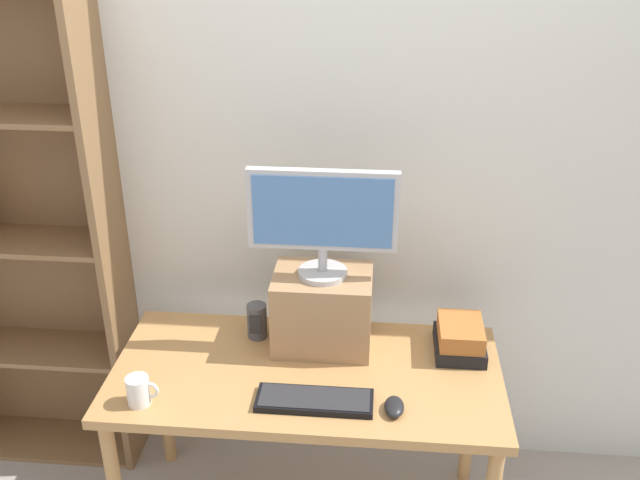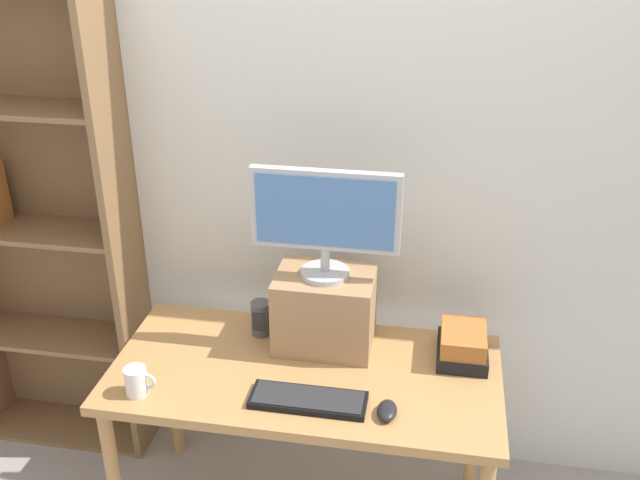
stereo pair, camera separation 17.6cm
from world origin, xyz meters
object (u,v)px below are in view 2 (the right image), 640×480
at_px(desk, 305,388).
at_px(riser_box, 325,310).
at_px(keyboard, 308,400).
at_px(book_stack, 463,345).
at_px(coffee_mug, 137,381).
at_px(desk_speaker, 261,318).
at_px(computer_mouse, 387,411).
at_px(computer_monitor, 325,217).
at_px(bookshelf_unit, 34,225).

height_order(desk, riser_box, riser_box).
height_order(riser_box, keyboard, riser_box).
bearing_deg(riser_box, keyboard, -89.24).
xyz_separation_m(book_stack, coffee_mug, (-1.06, -0.39, -0.01)).
xyz_separation_m(desk, desk_speaker, (-0.20, 0.19, 0.15)).
relative_size(keyboard, computer_mouse, 3.67).
height_order(desk, desk_speaker, desk_speaker).
height_order(computer_monitor, book_stack, computer_monitor).
bearing_deg(computer_monitor, keyboard, -89.24).
distance_m(riser_box, computer_mouse, 0.47).
bearing_deg(desk, bookshelf_unit, 163.01).
height_order(coffee_mug, desk_speaker, desk_speaker).
relative_size(bookshelf_unit, coffee_mug, 18.59).
distance_m(computer_mouse, book_stack, 0.43).
bearing_deg(coffee_mug, desk, 23.74).
relative_size(riser_box, computer_monitor, 0.68).
height_order(desk, computer_mouse, computer_mouse).
bearing_deg(desk_speaker, computer_mouse, -37.19).
bearing_deg(keyboard, book_stack, 34.54).
distance_m(bookshelf_unit, desk_speaker, 1.01).
bearing_deg(desk, book_stack, 16.68).
xyz_separation_m(computer_mouse, book_stack, (0.24, 0.36, 0.04)).
xyz_separation_m(desk, riser_box, (0.04, 0.17, 0.22)).
distance_m(bookshelf_unit, keyboard, 1.37).
bearing_deg(bookshelf_unit, computer_mouse, -20.48).
distance_m(keyboard, computer_mouse, 0.26).
bearing_deg(riser_box, bookshelf_unit, 171.22).
bearing_deg(coffee_mug, bookshelf_unit, 138.27).
distance_m(desk, book_stack, 0.58).
relative_size(riser_box, desk_speaker, 2.60).
bearing_deg(computer_monitor, desk, -103.76).
height_order(bookshelf_unit, desk_speaker, bookshelf_unit).
relative_size(computer_monitor, computer_mouse, 4.94).
distance_m(coffee_mug, desk_speaker, 0.53).
bearing_deg(desk_speaker, bookshelf_unit, 170.23).
bearing_deg(bookshelf_unit, computer_monitor, -8.85).
bearing_deg(computer_monitor, computer_mouse, -54.19).
xyz_separation_m(bookshelf_unit, book_stack, (1.72, -0.20, -0.24)).
distance_m(desk, keyboard, 0.21).
xyz_separation_m(computer_monitor, desk_speaker, (-0.25, 0.02, -0.44)).
xyz_separation_m(book_stack, desk_speaker, (-0.74, 0.03, 0.01)).
bearing_deg(bookshelf_unit, desk, -16.99).
bearing_deg(riser_box, book_stack, -1.15).
distance_m(riser_box, coffee_mug, 0.69).
xyz_separation_m(desk, coffee_mug, (-0.52, -0.23, 0.13)).
relative_size(keyboard, coffee_mug, 3.57).
bearing_deg(coffee_mug, keyboard, 5.11).
bearing_deg(desk_speaker, desk, -43.21).
distance_m(bookshelf_unit, riser_box, 1.24).
bearing_deg(keyboard, coffee_mug, -174.89).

